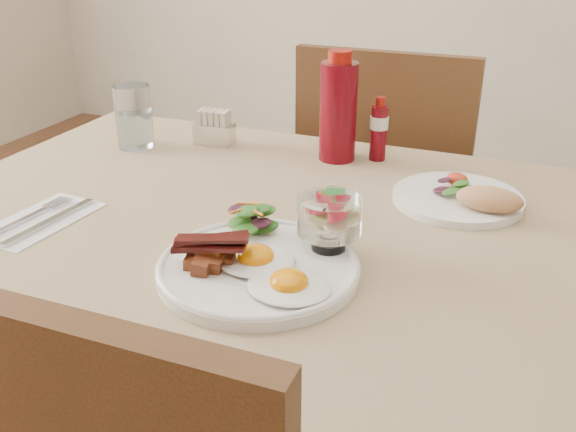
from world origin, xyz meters
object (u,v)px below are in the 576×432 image
at_px(ketchup_bottle, 338,110).
at_px(sugar_caddy, 214,130).
at_px(table, 296,274).
at_px(chair_far, 387,200).
at_px(second_plate, 465,198).
at_px(water_glass, 134,120).
at_px(hot_sauce_bottle, 379,130).
at_px(fruit_cup, 329,216).
at_px(main_plate, 258,269).

bearing_deg(ketchup_bottle, sugar_caddy, -177.66).
bearing_deg(table, ketchup_bottle, 96.43).
bearing_deg(chair_far, table, -90.00).
bearing_deg(second_plate, ketchup_bottle, 152.79).
height_order(chair_far, water_glass, chair_far).
bearing_deg(hot_sauce_bottle, sugar_caddy, -173.85).
xyz_separation_m(table, fruit_cup, (0.08, -0.08, 0.16)).
distance_m(second_plate, ketchup_bottle, 0.32).
bearing_deg(water_glass, chair_far, 43.02).
bearing_deg(main_plate, fruit_cup, 46.90).
xyz_separation_m(hot_sauce_bottle, sugar_caddy, (-0.35, -0.04, -0.03)).
xyz_separation_m(table, hot_sauce_bottle, (0.04, 0.35, 0.15)).
bearing_deg(fruit_cup, ketchup_bottle, 106.24).
height_order(fruit_cup, sugar_caddy, fruit_cup).
xyz_separation_m(fruit_cup, second_plate, (0.16, 0.26, -0.05)).
height_order(fruit_cup, hot_sauce_bottle, hot_sauce_bottle).
bearing_deg(fruit_cup, main_plate, -133.10).
bearing_deg(hot_sauce_bottle, second_plate, -40.40).
distance_m(table, main_plate, 0.19).
relative_size(table, fruit_cup, 14.34).
relative_size(table, second_plate, 5.92).
height_order(main_plate, sugar_caddy, sugar_caddy).
bearing_deg(fruit_cup, table, 134.88).
xyz_separation_m(second_plate, ketchup_bottle, (-0.27, 0.14, 0.09)).
bearing_deg(chair_far, second_plate, -63.83).
xyz_separation_m(table, water_glass, (-0.46, 0.24, 0.15)).
height_order(table, second_plate, second_plate).
bearing_deg(table, fruit_cup, -45.12).
height_order(fruit_cup, ketchup_bottle, ketchup_bottle).
height_order(table, fruit_cup, fruit_cup).
relative_size(fruit_cup, water_glass, 0.71).
bearing_deg(main_plate, water_glass, 139.53).
distance_m(hot_sauce_bottle, water_glass, 0.51).
bearing_deg(main_plate, chair_far, 90.42).
bearing_deg(chair_far, fruit_cup, -83.80).
height_order(main_plate, hot_sauce_bottle, hot_sauce_bottle).
height_order(table, chair_far, chair_far).
xyz_separation_m(second_plate, hot_sauce_bottle, (-0.20, 0.17, 0.05)).
relative_size(main_plate, water_glass, 2.13).
distance_m(table, chair_far, 0.68).
relative_size(chair_far, main_plate, 3.32).
distance_m(main_plate, sugar_caddy, 0.57).
bearing_deg(water_glass, fruit_cup, -30.40).
bearing_deg(sugar_caddy, table, -49.80).
xyz_separation_m(table, ketchup_bottle, (-0.04, 0.32, 0.19)).
distance_m(table, second_plate, 0.32).
xyz_separation_m(fruit_cup, sugar_caddy, (-0.39, 0.39, -0.03)).
height_order(hot_sauce_bottle, sugar_caddy, hot_sauce_bottle).
xyz_separation_m(fruit_cup, ketchup_bottle, (-0.12, 0.40, 0.03)).
xyz_separation_m(table, sugar_caddy, (-0.31, 0.31, 0.12)).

